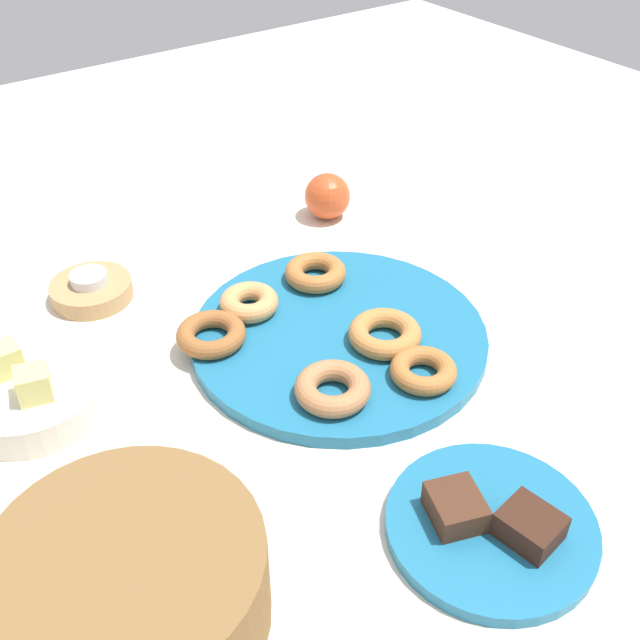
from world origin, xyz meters
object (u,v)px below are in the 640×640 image
basket (130,586)px  donut_plate (339,336)px  cake_plate (491,527)px  apple (327,196)px  donut_5 (211,334)px  donut_1 (249,302)px  brownie_near (530,526)px  donut_2 (315,273)px  candle_holder (92,290)px  donut_0 (333,388)px  fruit_bowl (32,394)px  melon_chunk_left (33,384)px  melon_chunk_right (4,359)px  donut_3 (385,334)px  brownie_far (456,507)px  tealight (89,278)px  donut_4 (423,370)px

basket → donut_plate: bearing=-61.1°
cake_plate → apple: apple is taller
donut_plate → donut_5: donut_5 is taller
donut_1 → brownie_near: (-0.46, -0.03, -0.00)m
donut_1 → apple: (0.17, -0.25, 0.01)m
donut_plate → donut_2: donut_2 is taller
donut_1 → candle_holder: (0.18, 0.15, -0.02)m
basket → donut_0: bearing=-69.1°
fruit_bowl → melon_chunk_left: melon_chunk_left is taller
cake_plate → brownie_near: bearing=-153.4°
candle_holder → melon_chunk_right: bearing=132.2°
donut_5 → apple: bearing=-58.7°
donut_3 → donut_5: bearing=54.3°
fruit_bowl → donut_1: bearing=-91.1°
brownie_far → tealight: 0.60m
tealight → melon_chunk_right: (-0.14, 0.15, 0.03)m
donut_5 → basket: size_ratio=0.37×
donut_2 → candle_holder: donut_2 is taller
brownie_near → candle_holder: bearing=15.8°
candle_holder → tealight: bearing=0.0°
donut_plate → brownie_near: 0.36m
donut_2 → fruit_bowl: 0.41m
basket → melon_chunk_right: size_ratio=6.65×
brownie_far → brownie_near: bearing=-144.0°
donut_4 → melon_chunk_left: 0.45m
fruit_bowl → melon_chunk_left: size_ratio=4.88×
brownie_near → candle_holder: 0.67m
apple → fruit_bowl: bearing=106.7°
brownie_near → fruit_bowl: brownie_near is taller
donut_2 → tealight: donut_2 is taller
donut_5 → donut_plate: bearing=-117.5°
donut_2 → fruit_bowl: size_ratio=0.49×
donut_1 → fruit_bowl: size_ratio=0.45×
brownie_near → basket: 0.37m
cake_plate → donut_plate: bearing=-10.0°
candle_holder → melon_chunk_left: melon_chunk_left is taller
candle_holder → basket: 0.52m
donut_2 → brownie_far: size_ratio=1.56×
donut_2 → apple: (0.16, -0.14, 0.01)m
tealight → donut_1: bearing=-139.0°
cake_plate → candle_holder: candle_holder is taller
donut_1 → melon_chunk_left: size_ratio=2.19×
donut_1 → basket: basket is taller
donut_0 → tealight: size_ratio=1.75×
donut_1 → fruit_bowl: (0.01, 0.29, -0.01)m
cake_plate → basket: 0.35m
donut_4 → candle_holder: size_ratio=0.71×
donut_3 → melon_chunk_left: size_ratio=2.58×
tealight → melon_chunk_left: size_ratio=1.41×
donut_2 → melon_chunk_left: size_ratio=2.41×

